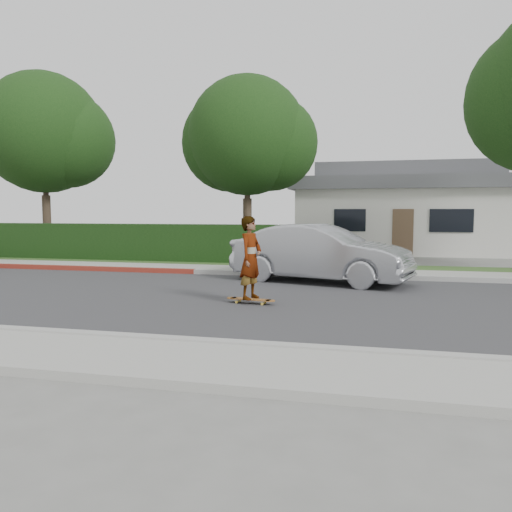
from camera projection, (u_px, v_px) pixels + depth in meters
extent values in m
plane|color=slate|center=(98.00, 293.00, 12.18)|extent=(120.00, 120.00, 0.00)
cube|color=#2D2D30|center=(98.00, 293.00, 12.18)|extent=(60.00, 8.00, 0.01)
cube|color=#9E9E99|center=(166.00, 271.00, 16.15)|extent=(60.00, 0.20, 0.15)
cube|color=maroon|center=(31.00, 267.00, 17.28)|extent=(12.00, 0.21, 0.15)
cube|color=gray|center=(176.00, 268.00, 17.02)|extent=(60.00, 1.60, 0.12)
cube|color=#2D4C1E|center=(193.00, 264.00, 18.57)|extent=(60.00, 1.60, 0.10)
cube|color=black|center=(126.00, 243.00, 19.77)|extent=(15.00, 1.00, 1.50)
cylinder|color=#33261C|center=(47.00, 226.00, 22.00)|extent=(0.36, 0.36, 2.70)
cylinder|color=#33261C|center=(45.00, 180.00, 21.82)|extent=(0.24, 0.24, 2.25)
sphere|color=black|center=(44.00, 133.00, 21.64)|extent=(5.20, 5.20, 5.20)
sphere|color=black|center=(34.00, 139.00, 22.23)|extent=(4.42, 4.42, 4.42)
sphere|color=black|center=(66.00, 140.00, 21.75)|extent=(4.16, 4.16, 4.16)
cylinder|color=#33261C|center=(247.00, 229.00, 20.45)|extent=(0.36, 0.36, 2.52)
cylinder|color=#33261C|center=(247.00, 183.00, 20.28)|extent=(0.24, 0.24, 2.10)
sphere|color=black|center=(247.00, 136.00, 20.11)|extent=(4.80, 4.80, 4.80)
sphere|color=black|center=(231.00, 143.00, 20.70)|extent=(4.08, 4.08, 4.08)
sphere|color=black|center=(271.00, 144.00, 20.23)|extent=(3.84, 3.84, 3.84)
cube|color=beige|center=(402.00, 221.00, 25.74)|extent=(10.00, 8.00, 3.00)
cube|color=#4C4C51|center=(403.00, 186.00, 25.58)|extent=(10.60, 8.60, 0.60)
cube|color=#4C4C51|center=(404.00, 174.00, 25.53)|extent=(8.40, 6.40, 0.80)
cube|color=black|center=(350.00, 220.00, 22.40)|extent=(1.40, 0.06, 1.00)
cube|color=black|center=(451.00, 221.00, 21.43)|extent=(1.80, 0.06, 1.00)
cube|color=brown|center=(403.00, 233.00, 21.93)|extent=(0.90, 0.06, 2.10)
cylinder|color=gold|center=(237.00, 302.00, 10.80)|extent=(0.06, 0.04, 0.06)
cylinder|color=gold|center=(240.00, 301.00, 10.96)|extent=(0.06, 0.04, 0.06)
cylinder|color=gold|center=(262.00, 304.00, 10.58)|extent=(0.06, 0.04, 0.06)
cylinder|color=gold|center=(265.00, 302.00, 10.74)|extent=(0.06, 0.04, 0.06)
cube|color=silver|center=(238.00, 299.00, 10.88)|extent=(0.08, 0.18, 0.02)
cube|color=silver|center=(264.00, 301.00, 10.66)|extent=(0.08, 0.18, 0.02)
cube|color=brown|center=(251.00, 299.00, 10.76)|extent=(0.91, 0.35, 0.02)
cylinder|color=brown|center=(232.00, 298.00, 10.93)|extent=(0.25, 0.25, 0.02)
cylinder|color=brown|center=(270.00, 301.00, 10.60)|extent=(0.25, 0.25, 0.02)
imported|color=white|center=(251.00, 258.00, 10.68)|extent=(0.59, 0.74, 1.78)
imported|color=#A5A6AC|center=(320.00, 253.00, 13.99)|extent=(5.26, 3.02, 1.64)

